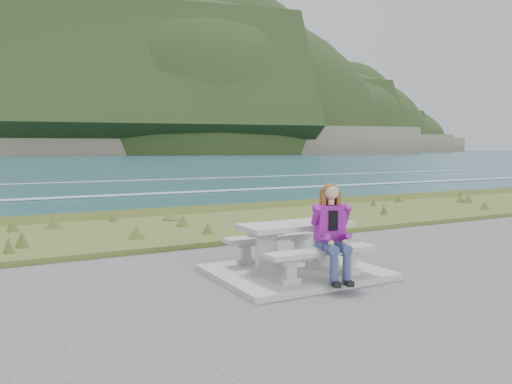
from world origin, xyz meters
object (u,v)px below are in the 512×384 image
picnic_table (296,233)px  bench_seaward (273,241)px  seated_woman (334,245)px  bench_landward (321,256)px

picnic_table → bench_seaward: bearing=90.0°
picnic_table → bench_seaward: picnic_table is taller
picnic_table → bench_seaward: size_ratio=1.00×
bench_seaward → seated_woman: (0.13, -1.53, 0.17)m
bench_landward → bench_seaward: size_ratio=1.00×
picnic_table → bench_landward: picnic_table is taller
bench_landward → bench_seaward: same height
picnic_table → bench_landward: bearing=-90.0°
bench_seaward → seated_woman: 1.55m
seated_woman → bench_seaward: bearing=109.9°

